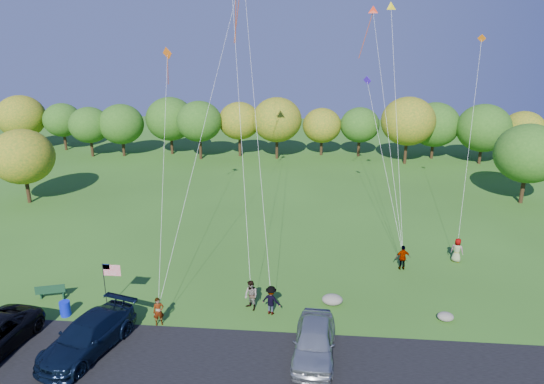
{
  "coord_description": "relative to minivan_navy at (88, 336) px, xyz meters",
  "views": [
    {
      "loc": [
        4.59,
        -22.92,
        14.8
      ],
      "look_at": [
        1.99,
        6.0,
        5.53
      ],
      "focal_mm": 32.0,
      "sensor_mm": 36.0,
      "label": 1
    }
  ],
  "objects": [
    {
      "name": "flyer_c",
      "position": [
        8.63,
        4.24,
        -0.03
      ],
      "size": [
        1.25,
        0.97,
        1.7
      ],
      "primitive_type": "imported",
      "rotation": [
        0.0,
        0.0,
        2.79
      ],
      "color": "#4C4C59",
      "rests_on": "ground"
    },
    {
      "name": "flyer_e",
      "position": [
        20.78,
        12.02,
        -0.04
      ],
      "size": [
        0.99,
        0.87,
        1.7
      ],
      "primitive_type": "imported",
      "rotation": [
        0.0,
        0.0,
        2.64
      ],
      "color": "#4C4C59",
      "rests_on": "ground"
    },
    {
      "name": "park_bench",
      "position": [
        -4.48,
        4.67,
        -0.39
      ],
      "size": [
        1.62,
        0.75,
        0.92
      ],
      "rotation": [
        0.0,
        0.0,
        0.31
      ],
      "color": "#153A23",
      "rests_on": "ground"
    },
    {
      "name": "flyer_d",
      "position": [
        16.86,
        10.46,
        -0.03
      ],
      "size": [
        1.05,
        0.56,
        1.71
      ],
      "primitive_type": "imported",
      "rotation": [
        0.0,
        0.0,
        3.29
      ],
      "color": "#4C4C59",
      "rests_on": "ground"
    },
    {
      "name": "minivan_navy",
      "position": [
        0.0,
        0.0,
        0.0
      ],
      "size": [
        3.76,
        6.09,
        1.65
      ],
      "primitive_type": "imported",
      "rotation": [
        0.0,
        0.0,
        -0.28
      ],
      "color": "black",
      "rests_on": "asphalt_lane"
    },
    {
      "name": "flyer_a",
      "position": [
        2.72,
        2.61,
        -0.08
      ],
      "size": [
        0.69,
        0.59,
        1.6
      ],
      "primitive_type": "imported",
      "rotation": [
        0.0,
        0.0,
        0.43
      ],
      "color": "#4C4C59",
      "rests_on": "ground"
    },
    {
      "name": "minivan_silver",
      "position": [
        11.06,
        0.58,
        0.01
      ],
      "size": [
        2.25,
        5.0,
        1.67
      ],
      "primitive_type": "imported",
      "rotation": [
        0.0,
        0.0,
        -0.06
      ],
      "color": "#A0A7AB",
      "rests_on": "asphalt_lane"
    },
    {
      "name": "treeline",
      "position": [
        7.88,
        39.58,
        3.73
      ],
      "size": [
        77.53,
        28.01,
        8.5
      ],
      "color": "#3B2715",
      "rests_on": "ground"
    },
    {
      "name": "ground",
      "position": [
        6.22,
        3.41,
        -0.88
      ],
      "size": [
        140.0,
        140.0,
        0.0
      ],
      "primitive_type": "plane",
      "color": "#2D5A19",
      "rests_on": "ground"
    },
    {
      "name": "boulder_near",
      "position": [
        12.08,
        5.56,
        -0.58
      ],
      "size": [
        1.21,
        0.94,
        0.6
      ],
      "primitive_type": "ellipsoid",
      "color": "gray",
      "rests_on": "ground"
    },
    {
      "name": "boulder_far",
      "position": [
        18.21,
        4.41,
        -0.65
      ],
      "size": [
        0.89,
        0.74,
        0.46
      ],
      "primitive_type": "ellipsoid",
      "color": "gray",
      "rests_on": "ground"
    },
    {
      "name": "asphalt_lane",
      "position": [
        6.22,
        -0.59,
        -0.85
      ],
      "size": [
        44.0,
        6.0,
        0.06
      ],
      "primitive_type": "cube",
      "color": "black",
      "rests_on": "ground"
    },
    {
      "name": "flag_assembly",
      "position": [
        -0.47,
        3.98,
        1.26
      ],
      "size": [
        1.04,
        0.68,
        2.82
      ],
      "color": "black",
      "rests_on": "ground"
    },
    {
      "name": "trash_barrel",
      "position": [
        -2.77,
        3.04,
        -0.45
      ],
      "size": [
        0.57,
        0.57,
        0.86
      ],
      "primitive_type": "cylinder",
      "color": "#0D1FCE",
      "rests_on": "ground"
    },
    {
      "name": "flyer_b",
      "position": [
        7.46,
        4.59,
        0.0
      ],
      "size": [
        1.09,
        1.07,
        1.77
      ],
      "primitive_type": "imported",
      "rotation": [
        0.0,
        0.0,
        -0.74
      ],
      "color": "#4C4C59",
      "rests_on": "ground"
    }
  ]
}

